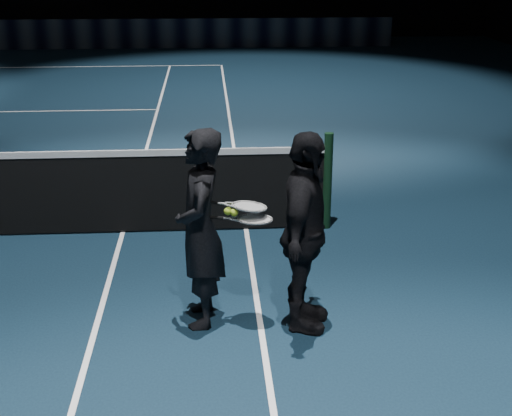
# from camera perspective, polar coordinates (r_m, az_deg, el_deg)

# --- Properties ---
(net_post_right) EXTENTS (0.10, 0.10, 1.10)m
(net_post_right) POSITION_cam_1_polar(r_m,az_deg,el_deg) (7.96, 5.74, 2.14)
(net_post_right) COLOR black
(net_post_right) RESTS_ON floor
(sponsor_backdrop) EXTENTS (22.00, 0.15, 0.90)m
(sponsor_backdrop) POSITION_cam_1_polar(r_m,az_deg,el_deg) (23.65, -16.80, 13.15)
(sponsor_backdrop) COLOR black
(sponsor_backdrop) RESTS_ON floor
(player_a) EXTENTS (0.40, 0.61, 1.67)m
(player_a) POSITION_cam_1_polar(r_m,az_deg,el_deg) (5.82, -4.49, -1.69)
(player_a) COLOR black
(player_a) RESTS_ON floor
(player_b) EXTENTS (0.66, 1.06, 1.67)m
(player_b) POSITION_cam_1_polar(r_m,az_deg,el_deg) (5.73, 3.89, -2.03)
(player_b) COLOR black
(player_b) RESTS_ON floor
(racket_lower) EXTENTS (0.71, 0.34, 0.03)m
(racket_lower) POSITION_cam_1_polar(r_m,az_deg,el_deg) (5.72, -0.08, -0.90)
(racket_lower) COLOR black
(racket_lower) RESTS_ON player_a
(racket_upper) EXTENTS (0.70, 0.29, 0.10)m
(racket_upper) POSITION_cam_1_polar(r_m,az_deg,el_deg) (5.73, -0.54, 0.12)
(racket_upper) COLOR black
(racket_upper) RESTS_ON player_b
(tennis_balls) EXTENTS (0.12, 0.10, 0.12)m
(tennis_balls) POSITION_cam_1_polar(r_m,az_deg,el_deg) (5.73, -2.02, -0.13)
(tennis_balls) COLOR #B2D42D
(tennis_balls) RESTS_ON racket_upper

